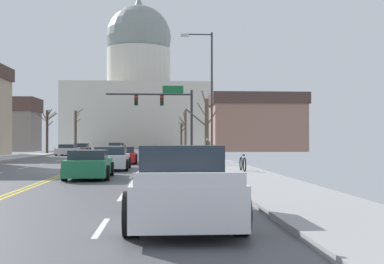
# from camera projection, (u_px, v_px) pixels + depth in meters

# --- Properties ---
(ground) EXTENTS (20.00, 180.00, 0.20)m
(ground) POSITION_uv_depth(u_px,v_px,m) (78.00, 169.00, 28.22)
(ground) COLOR #4D4D52
(signal_gantry) EXTENTS (7.91, 0.41, 6.49)m
(signal_gantry) POSITION_uv_depth(u_px,v_px,m) (167.00, 106.00, 45.50)
(signal_gantry) COLOR #28282D
(signal_gantry) RESTS_ON ground
(street_lamp_right) EXTENTS (2.21, 0.24, 8.87)m
(street_lamp_right) POSITION_uv_depth(u_px,v_px,m) (208.00, 86.00, 33.87)
(street_lamp_right) COLOR #333338
(street_lamp_right) RESTS_ON ground
(capitol_building) EXTENTS (31.81, 20.46, 34.49)m
(capitol_building) POSITION_uv_depth(u_px,v_px,m) (139.00, 93.00, 112.69)
(capitol_building) COLOR beige
(capitol_building) RESTS_ON ground
(sedan_near_00) EXTENTS (2.20, 4.62, 1.16)m
(sedan_near_00) POSITION_uv_depth(u_px,v_px,m) (166.00, 153.00, 42.34)
(sedan_near_00) COLOR #B71414
(sedan_near_00) RESTS_ON ground
(sedan_near_01) EXTENTS (2.17, 4.41, 1.19)m
(sedan_near_01) POSITION_uv_depth(u_px,v_px,m) (123.00, 156.00, 35.33)
(sedan_near_01) COLOR #B71414
(sedan_near_01) RESTS_ON ground
(sedan_near_02) EXTENTS (2.11, 4.71, 1.29)m
(sedan_near_02) POSITION_uv_depth(u_px,v_px,m) (111.00, 159.00, 28.09)
(sedan_near_02) COLOR silver
(sedan_near_02) RESTS_ON ground
(sedan_near_03) EXTENTS (2.05, 4.67, 1.25)m
(sedan_near_03) POSITION_uv_depth(u_px,v_px,m) (89.00, 165.00, 21.85)
(sedan_near_03) COLOR #1E7247
(sedan_near_03) RESTS_ON ground
(sedan_near_04) EXTENTS (1.99, 4.44, 1.27)m
(sedan_near_04) POSITION_uv_depth(u_px,v_px,m) (175.00, 174.00, 15.80)
(sedan_near_04) COLOR #B71414
(sedan_near_04) RESTS_ON ground
(pickup_truck_near_05) EXTENTS (2.22, 5.26, 1.57)m
(pickup_truck_near_05) POSITION_uv_depth(u_px,v_px,m) (182.00, 187.00, 10.47)
(pickup_truck_near_05) COLOR silver
(pickup_truck_near_05) RESTS_ON ground
(sedan_oncoming_00) EXTENTS (2.14, 4.60, 1.18)m
(sedan_oncoming_00) POSITION_uv_depth(u_px,v_px,m) (68.00, 150.00, 53.70)
(sedan_oncoming_00) COLOR silver
(sedan_oncoming_00) RESTS_ON ground
(sedan_oncoming_01) EXTENTS (2.02, 4.59, 1.22)m
(sedan_oncoming_01) POSITION_uv_depth(u_px,v_px,m) (81.00, 149.00, 62.47)
(sedan_oncoming_01) COLOR #6B6056
(sedan_oncoming_01) RESTS_ON ground
(sedan_oncoming_02) EXTENTS (2.17, 4.29, 1.23)m
(sedan_oncoming_02) POSITION_uv_depth(u_px,v_px,m) (115.00, 147.00, 72.37)
(sedan_oncoming_02) COLOR #9EA3A8
(sedan_oncoming_02) RESTS_ON ground
(sedan_oncoming_03) EXTENTS (2.03, 4.41, 1.12)m
(sedan_oncoming_03) POSITION_uv_depth(u_px,v_px,m) (119.00, 147.00, 81.34)
(sedan_oncoming_03) COLOR #1E7247
(sedan_oncoming_03) RESTS_ON ground
(flank_building_00) EXTENTS (10.56, 6.39, 7.62)m
(flank_building_00) POSITION_uv_depth(u_px,v_px,m) (1.00, 124.00, 70.93)
(flank_building_00) COLOR slate
(flank_building_00) RESTS_ON ground
(flank_building_03) EXTENTS (13.50, 8.35, 8.28)m
(flank_building_03) POSITION_uv_depth(u_px,v_px,m) (257.00, 122.00, 71.94)
(flank_building_03) COLOR #8C6656
(flank_building_03) RESTS_ON ground
(bare_tree_00) EXTENTS (1.10, 1.78, 5.22)m
(bare_tree_00) POSITION_uv_depth(u_px,v_px,m) (185.00, 130.00, 62.04)
(bare_tree_00) COLOR brown
(bare_tree_00) RESTS_ON ground
(bare_tree_01) EXTENTS (2.26, 2.90, 5.11)m
(bare_tree_01) POSITION_uv_depth(u_px,v_px,m) (47.00, 129.00, 57.02)
(bare_tree_01) COLOR #423328
(bare_tree_01) RESTS_ON ground
(bare_tree_02) EXTENTS (2.31, 1.15, 5.17)m
(bare_tree_02) POSITION_uv_depth(u_px,v_px,m) (206.00, 128.00, 35.76)
(bare_tree_02) COLOR brown
(bare_tree_02) RESTS_ON ground
(bare_tree_03) EXTENTS (1.27, 1.87, 6.37)m
(bare_tree_03) POSITION_uv_depth(u_px,v_px,m) (76.00, 129.00, 76.99)
(bare_tree_03) COLOR #4C3D2D
(bare_tree_03) RESTS_ON ground
(bare_tree_04) EXTENTS (1.13, 1.94, 4.90)m
(bare_tree_04) POSITION_uv_depth(u_px,v_px,m) (182.00, 135.00, 83.65)
(bare_tree_04) COLOR #423328
(bare_tree_04) RESTS_ON ground
(pedestrian_00) EXTENTS (0.35, 0.34, 1.65)m
(pedestrian_00) POSITION_uv_depth(u_px,v_px,m) (208.00, 150.00, 31.57)
(pedestrian_00) COLOR #4C4238
(pedestrian_00) RESTS_ON ground
(bicycle_parked) EXTENTS (0.12, 1.77, 0.85)m
(bicycle_parked) POSITION_uv_depth(u_px,v_px,m) (243.00, 164.00, 24.80)
(bicycle_parked) COLOR black
(bicycle_parked) RESTS_ON ground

